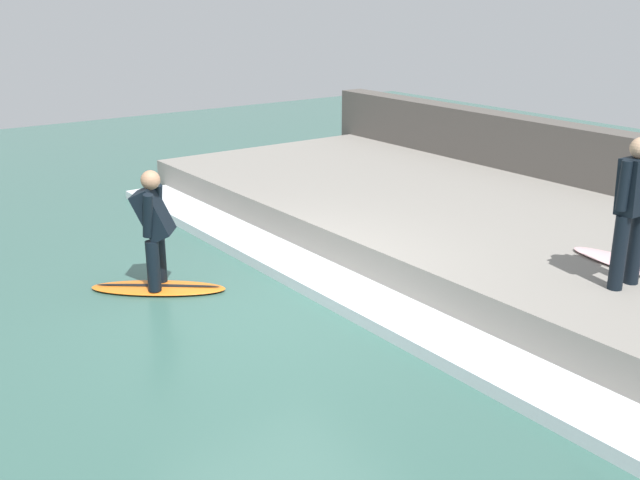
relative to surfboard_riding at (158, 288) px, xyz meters
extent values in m
plane|color=#386056|center=(0.85, -1.30, -0.03)|extent=(28.00, 28.00, 0.00)
cube|color=gray|center=(4.25, -1.30, 0.23)|extent=(4.40, 11.60, 0.53)
cube|color=#544F49|center=(6.70, -1.30, 0.68)|extent=(0.50, 12.18, 1.42)
cube|color=silver|center=(1.68, -1.30, 0.04)|extent=(0.74, 11.02, 0.14)
ellipsoid|color=orange|center=(0.00, 0.00, 0.00)|extent=(1.57, 1.38, 0.06)
ellipsoid|color=black|center=(0.00, 0.00, 0.03)|extent=(1.22, 0.99, 0.01)
cylinder|color=black|center=(0.09, 0.12, 0.33)|extent=(0.16, 0.16, 0.61)
cylinder|color=black|center=(-0.09, -0.12, 0.33)|extent=(0.16, 0.16, 0.61)
cube|color=black|center=(0.00, 0.00, 0.93)|extent=(0.59, 0.57, 0.63)
sphere|color=#A87A5B|center=(0.00, 0.00, 1.32)|extent=(0.22, 0.22, 0.22)
cylinder|color=black|center=(0.14, 0.17, 0.96)|extent=(0.11, 0.21, 0.53)
cylinder|color=black|center=(-0.14, -0.17, 0.96)|extent=(0.11, 0.21, 0.53)
cylinder|color=black|center=(3.52, -3.92, 0.89)|extent=(0.15, 0.15, 0.77)
cylinder|color=black|center=(3.24, -3.92, 0.89)|extent=(0.15, 0.15, 0.77)
cube|color=black|center=(3.38, -3.92, 1.55)|extent=(0.36, 0.23, 0.57)
cylinder|color=black|center=(3.17, -3.92, 1.59)|extent=(0.11, 0.11, 0.50)
camera|label=1|loc=(-3.32, -7.85, 3.36)|focal=42.00mm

